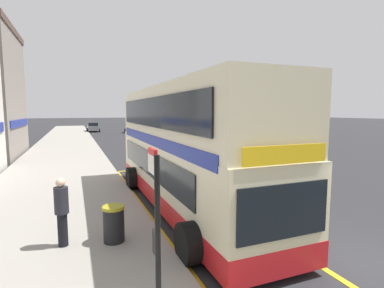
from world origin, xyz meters
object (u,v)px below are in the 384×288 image
Objects in this scene: parked_car_grey_kerbside at (93,127)px; litter_bin at (114,224)px; pedestrian_waiting_near_sign at (62,209)px; double_decker_bus at (183,151)px; parked_car_white_across at (132,128)px; bus_stop_sign at (156,224)px; parked_car_maroon_behind at (225,146)px.

litter_bin is (-2.17, -45.68, -0.18)m from parked_car_grey_kerbside.
pedestrian_waiting_near_sign is at bearing 169.97° from litter_bin.
litter_bin is at bearing -89.87° from parked_car_grey_kerbside.
double_decker_bus is at bearing 40.92° from litter_bin.
parked_car_grey_kerbside is at bearing -41.88° from parked_car_white_across.
double_decker_bus is at bearing 28.92° from pedestrian_waiting_near_sign.
bus_stop_sign is 44.85m from parked_car_white_across.
double_decker_bus is 4.76m from pedestrian_waiting_near_sign.
parked_car_white_across is 7.55m from parked_car_grey_kerbside.
parked_car_grey_kerbside reaches higher than litter_bin.
parked_car_grey_kerbside is 4.41× the size of litter_bin.
pedestrian_waiting_near_sign reaches higher than parked_car_grey_kerbside.
parked_car_white_across is (7.73, 44.16, -0.98)m from bus_stop_sign.
bus_stop_sign is (-2.57, -5.74, -0.29)m from double_decker_bus.
bus_stop_sign reaches higher than parked_car_white_across.
parked_car_white_across is at bearing -36.47° from parked_car_grey_kerbside.
double_decker_bus is 11.86× the size of litter_bin.
parked_car_maroon_behind is 1.00× the size of parked_car_grey_kerbside.
parked_car_grey_kerbside is at bearing 85.72° from pedestrian_waiting_near_sign.
parked_car_maroon_behind is 34.00m from parked_car_grey_kerbside.
double_decker_bus is 4.03× the size of bus_stop_sign.
parked_car_grey_kerbside is 2.41× the size of pedestrian_waiting_near_sign.
parked_car_grey_kerbside is (1.89, 48.95, -0.98)m from bus_stop_sign.
pedestrian_waiting_near_sign is 1.83× the size of litter_bin.
bus_stop_sign is 3.48m from litter_bin.
litter_bin is at bearing -127.17° from parked_car_maroon_behind.
pedestrian_waiting_near_sign is at bearing -151.08° from double_decker_bus.
pedestrian_waiting_near_sign is at bearing -91.43° from parked_car_grey_kerbside.
parked_car_white_across is at bearing 80.07° from bus_stop_sign.
double_decker_bus reaches higher than parked_car_maroon_behind.
litter_bin is (-8.02, -40.90, -0.18)m from parked_car_white_across.
double_decker_bus is at bearing -124.02° from parked_car_maroon_behind.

